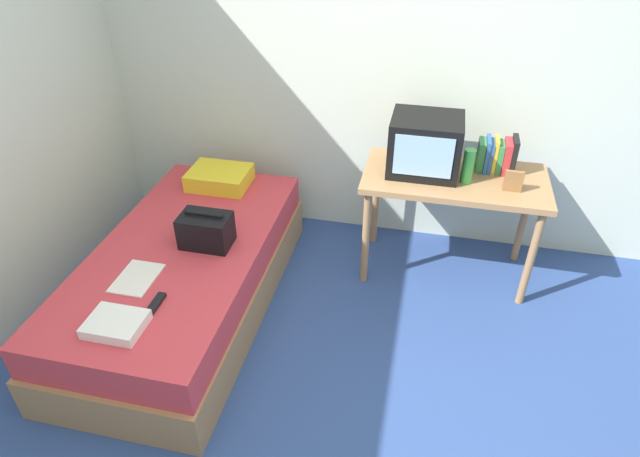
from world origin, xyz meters
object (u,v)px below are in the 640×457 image
(desk, at_px, (453,189))
(handbag, at_px, (206,230))
(tv, at_px, (425,145))
(remote_dark, at_px, (156,303))
(folded_towel, at_px, (116,324))
(water_bottle, at_px, (468,166))
(bed, at_px, (186,277))
(picture_frame, at_px, (513,181))
(magazine, at_px, (137,278))
(book_row, at_px, (497,156))
(pillow, at_px, (220,178))

(desk, distance_m, handbag, 1.59)
(tv, distance_m, remote_dark, 1.87)
(tv, bearing_deg, desk, -8.73)
(folded_towel, bearing_deg, remote_dark, 60.82)
(water_bottle, bearing_deg, handbag, -156.94)
(handbag, bearing_deg, bed, -161.02)
(picture_frame, xyz_separation_m, handbag, (-1.76, -0.58, -0.23))
(magazine, bearing_deg, remote_dark, -40.23)
(bed, height_order, magazine, magazine)
(book_row, height_order, picture_frame, book_row)
(book_row, relative_size, folded_towel, 0.84)
(pillow, xyz_separation_m, remote_dark, (0.14, -1.26, -0.05))
(book_row, relative_size, picture_frame, 1.73)
(tv, relative_size, remote_dark, 2.82)
(tv, height_order, pillow, tv)
(picture_frame, distance_m, pillow, 1.97)
(desk, relative_size, pillow, 2.77)
(handbag, bearing_deg, picture_frame, 18.31)
(desk, relative_size, tv, 2.64)
(folded_towel, bearing_deg, tv, 47.46)
(book_row, distance_m, pillow, 1.89)
(handbag, bearing_deg, folded_towel, -102.11)
(book_row, height_order, handbag, book_row)
(bed, relative_size, desk, 1.72)
(bed, relative_size, folded_towel, 7.14)
(pillow, bearing_deg, magazine, -93.53)
(folded_towel, bearing_deg, water_bottle, 40.32)
(tv, height_order, picture_frame, tv)
(desk, xyz_separation_m, pillow, (-1.62, -0.00, -0.11))
(tv, height_order, handbag, tv)
(handbag, bearing_deg, book_row, 26.53)
(book_row, distance_m, picture_frame, 0.27)
(folded_towel, bearing_deg, pillow, 91.06)
(book_row, height_order, folded_towel, book_row)
(handbag, bearing_deg, remote_dark, -95.37)
(tv, distance_m, handbag, 1.46)
(bed, distance_m, tv, 1.72)
(water_bottle, distance_m, folded_towel, 2.19)
(handbag, height_order, magazine, handbag)
(tv, relative_size, magazine, 1.52)
(tv, bearing_deg, bed, -150.14)
(picture_frame, bearing_deg, desk, 160.55)
(desk, relative_size, water_bottle, 5.24)
(picture_frame, bearing_deg, handbag, -161.69)
(water_bottle, bearing_deg, remote_dark, -142.03)
(remote_dark, bearing_deg, bed, 101.40)
(desk, xyz_separation_m, tv, (-0.21, 0.03, 0.28))
(magazine, bearing_deg, pillow, 86.47)
(water_bottle, xyz_separation_m, book_row, (0.18, 0.20, -0.01))
(water_bottle, distance_m, handbag, 1.64)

